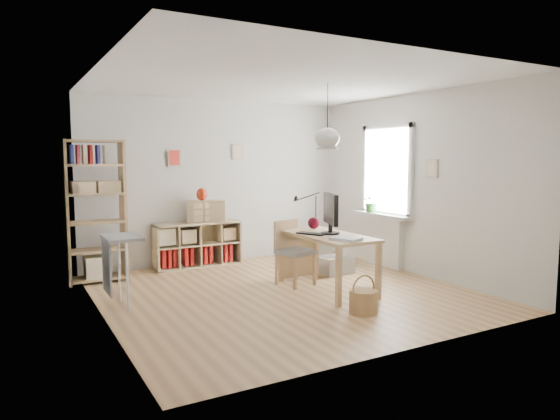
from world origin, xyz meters
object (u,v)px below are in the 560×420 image
cube_shelf (196,248)px  storage_chest (333,261)px  desk (326,241)px  monitor (331,211)px  drawer_chest (206,211)px  tall_bookshelf (95,205)px  chair (293,248)px

cube_shelf → storage_chest: size_ratio=2.31×
desk → cube_shelf: 2.48m
monitor → drawer_chest: 2.39m
cube_shelf → drawer_chest: (0.17, -0.04, 0.59)m
monitor → drawer_chest: size_ratio=0.98×
desk → monitor: size_ratio=2.55×
tall_bookshelf → storage_chest: bearing=-20.2°
desk → chair: chair is taller
storage_chest → drawer_chest: size_ratio=1.01×
chair → storage_chest: (0.88, 0.28, -0.33)m
chair → monitor: monitor is taller
cube_shelf → tall_bookshelf: size_ratio=0.70×
cube_shelf → tall_bookshelf: 1.77m
desk → monitor: bearing=-23.2°
storage_chest → monitor: bearing=-131.8°
cube_shelf → monitor: (1.07, -2.25, 0.75)m
desk → cube_shelf: desk is taller
desk → storage_chest: bearing=49.5°
desk → cube_shelf: size_ratio=1.07×
desk → storage_chest: (0.65, 0.76, -0.48)m
cube_shelf → monitor: monitor is taller
cube_shelf → storage_chest: 2.23m
desk → chair: 0.55m
chair → desk: bearing=-76.6°
drawer_chest → storage_chest: bearing=-22.6°
chair → tall_bookshelf: bearing=135.0°
tall_bookshelf → storage_chest: (3.24, -1.19, -0.91)m
cube_shelf → monitor: bearing=-64.6°
desk → chair: bearing=116.3°
cube_shelf → desk: bearing=-65.4°
cube_shelf → tall_bookshelf: tall_bookshelf is taller
monitor → drawer_chest: (-0.90, 2.21, -0.16)m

